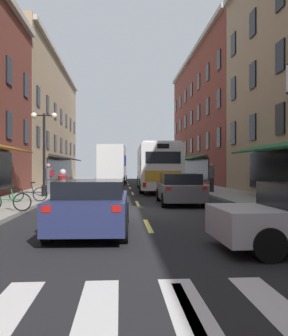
% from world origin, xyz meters
% --- Properties ---
extents(ground_plane, '(34.80, 80.00, 0.10)m').
position_xyz_m(ground_plane, '(0.00, 0.00, -0.05)').
color(ground_plane, black).
extents(lane_centre_dashes, '(0.14, 73.90, 0.01)m').
position_xyz_m(lane_centre_dashes, '(0.00, -0.25, 0.00)').
color(lane_centre_dashes, '#DBCC4C').
rests_on(lane_centre_dashes, ground).
extents(crosswalk_near, '(7.10, 2.80, 0.01)m').
position_xyz_m(crosswalk_near, '(0.00, -10.00, 0.00)').
color(crosswalk_near, silver).
rests_on(crosswalk_near, ground).
extents(sidewalk_right, '(3.00, 80.00, 0.14)m').
position_xyz_m(sidewalk_right, '(5.90, 0.00, 0.07)').
color(sidewalk_right, gray).
rests_on(sidewalk_right, ground).
extents(transit_bus, '(2.88, 11.19, 3.32)m').
position_xyz_m(transit_bus, '(1.84, 12.33, 1.74)').
color(transit_bus, white).
rests_on(transit_bus, ground).
extents(box_truck, '(2.82, 7.78, 3.79)m').
position_xyz_m(box_truck, '(-1.50, 21.51, 1.95)').
color(box_truck, white).
rests_on(box_truck, ground).
extents(sedan_near, '(2.07, 4.38, 1.43)m').
position_xyz_m(sedan_near, '(1.96, 2.59, 0.73)').
color(sedan_near, '#515154').
rests_on(sedan_near, ground).
extents(sedan_far, '(2.07, 4.49, 1.31)m').
position_xyz_m(sedan_far, '(-1.42, 30.74, 0.68)').
color(sedan_far, silver).
rests_on(sedan_far, ground).
extents(sedan_rear, '(2.03, 4.37, 1.39)m').
position_xyz_m(sedan_rear, '(-1.57, -4.46, 0.72)').
color(sedan_rear, navy).
rests_on(sedan_rear, ground).
extents(motorcycle_rider, '(0.62, 2.07, 1.66)m').
position_xyz_m(motorcycle_rider, '(-3.07, 0.24, 0.71)').
color(motorcycle_rider, black).
rests_on(motorcycle_rider, ground).
extents(bicycle_near, '(1.71, 0.48, 0.91)m').
position_xyz_m(bicycle_near, '(-4.88, -0.86, 0.50)').
color(bicycle_near, black).
rests_on(bicycle_near, sidewalk_left).
extents(bicycle_mid, '(1.70, 0.48, 0.91)m').
position_xyz_m(bicycle_mid, '(-5.05, 2.83, 0.50)').
color(bicycle_mid, black).
rests_on(bicycle_mid, sidewalk_left).
extents(pedestrian_near, '(0.52, 0.40, 1.80)m').
position_xyz_m(pedestrian_near, '(-5.02, 7.41, 1.10)').
color(pedestrian_near, '#4C4C51').
rests_on(pedestrian_near, sidewalk_left).
extents(pedestrian_mid, '(0.36, 0.36, 1.82)m').
position_xyz_m(pedestrian_mid, '(5.07, 8.72, 1.08)').
color(pedestrian_mid, black).
rests_on(pedestrian_mid, sidewalk_right).
extents(street_lamp_twin, '(1.42, 0.32, 4.58)m').
position_xyz_m(street_lamp_twin, '(-4.98, 5.91, 2.70)').
color(street_lamp_twin, black).
rests_on(street_lamp_twin, sidewalk_left).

